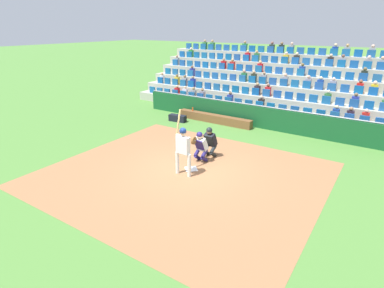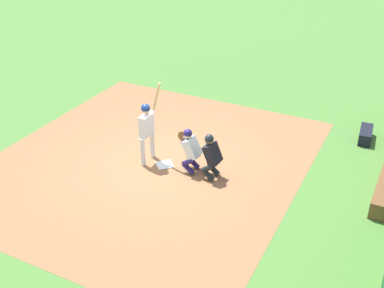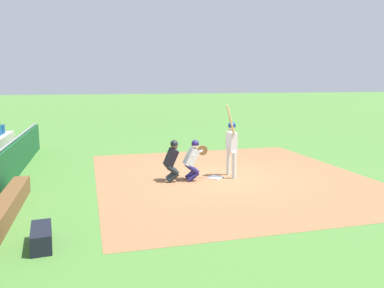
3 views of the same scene
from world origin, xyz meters
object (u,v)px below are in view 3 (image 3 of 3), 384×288
catcher_crouching (193,158)px  equipment_duffel_bag (41,237)px  home_plate_marker (216,177)px  batter_at_plate (232,143)px  home_plate_umpire (172,159)px  dugout_bench (6,209)px

catcher_crouching → equipment_duffel_bag: size_ratio=1.31×
home_plate_marker → catcher_crouching: size_ratio=0.35×
catcher_crouching → equipment_duffel_bag: catcher_crouching is taller
home_plate_marker → batter_at_plate: size_ratio=0.19×
catcher_crouching → home_plate_umpire: size_ratio=0.99×
catcher_crouching → home_plate_umpire: home_plate_umpire is taller
batter_at_plate → home_plate_umpire: (0.05, -1.93, -0.41)m
home_plate_umpire → equipment_duffel_bag: (4.08, -3.30, -0.52)m
equipment_duffel_bag → home_plate_marker: bearing=125.3°
dugout_bench → home_plate_marker: bearing=112.4°
batter_at_plate → dugout_bench: (2.34, -6.19, -0.89)m
home_plate_marker → catcher_crouching: catcher_crouching is taller
equipment_duffel_bag → home_plate_umpire: bearing=135.1°
batter_at_plate → home_plate_umpire: 1.97m
home_plate_marker → home_plate_umpire: bearing=-88.1°
home_plate_umpire → batter_at_plate: bearing=91.6°
batter_at_plate → dugout_bench: size_ratio=0.53×
batter_at_plate → home_plate_umpire: bearing=-88.4°
batter_at_plate → equipment_duffel_bag: batter_at_plate is taller
home_plate_umpire → equipment_duffel_bag: home_plate_umpire is taller
home_plate_umpire → dugout_bench: (2.28, -4.25, -0.48)m
home_plate_marker → equipment_duffel_bag: equipment_duffel_bag is taller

